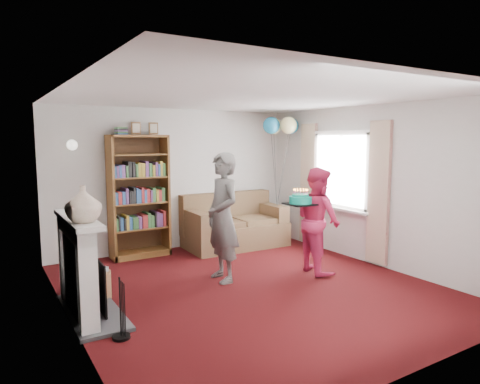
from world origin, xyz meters
TOP-DOWN VIEW (x-y plane):
  - ground at (0.00, 0.00)m, footprint 5.00×5.00m
  - wall_back at (0.00, 2.51)m, footprint 4.50×0.02m
  - wall_left at (-2.26, 0.00)m, footprint 0.02×5.00m
  - wall_right at (2.26, 0.00)m, footprint 0.02×5.00m
  - ceiling at (0.00, 0.00)m, footprint 4.50×5.00m
  - fireplace at (-2.09, 0.19)m, footprint 0.55×1.80m
  - window_bay at (2.21, 0.60)m, footprint 0.14×2.02m
  - wall_sconce at (-1.75, 2.36)m, footprint 0.16×0.23m
  - bookcase at (-0.75, 2.30)m, footprint 0.97×0.42m
  - sofa at (0.97, 2.07)m, footprint 1.83×0.97m
  - wicker_basket at (-1.90, 0.65)m, footprint 0.45×0.45m
  - person_striped at (-0.17, 0.45)m, footprint 0.45×0.67m
  - person_magenta at (1.23, 0.06)m, footprint 0.70×0.84m
  - birthday_cake at (0.90, 0.07)m, footprint 0.39×0.39m
  - balloons at (1.84, 1.80)m, footprint 0.75×0.75m
  - mantel_vase at (-2.12, -0.15)m, footprint 0.40×0.40m

SIDE VIEW (x-z plane):
  - ground at x=0.00m, z-range 0.00..0.00m
  - wicker_basket at x=-1.90m, z-range -0.02..0.38m
  - sofa at x=0.97m, z-range -0.13..0.84m
  - fireplace at x=-2.09m, z-range -0.05..1.07m
  - person_magenta at x=1.23m, z-range 0.00..1.56m
  - person_striped at x=-0.17m, z-range 0.00..1.79m
  - bookcase at x=-0.75m, z-range -0.13..2.12m
  - birthday_cake at x=0.90m, z-range 0.99..1.22m
  - window_bay at x=2.21m, z-range 0.10..2.30m
  - wall_back at x=0.00m, z-range 0.00..2.50m
  - wall_left at x=-2.26m, z-range 0.00..2.50m
  - wall_right at x=2.26m, z-range 0.00..2.50m
  - mantel_vase at x=-2.12m, z-range 1.12..1.50m
  - wall_sconce at x=-1.75m, z-range 1.80..1.96m
  - balloons at x=1.84m, z-range 1.38..3.06m
  - ceiling at x=0.00m, z-range 2.50..2.51m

